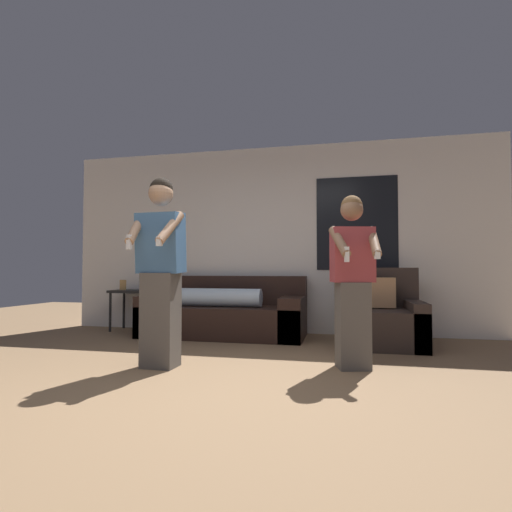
# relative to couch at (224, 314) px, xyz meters

# --- Properties ---
(ground_plane) EXTENTS (14.00, 14.00, 0.00)m
(ground_plane) POSITION_rel_couch_xyz_m (0.60, -2.50, -0.30)
(ground_plane) COLOR #846647
(wall_back) EXTENTS (6.26, 0.07, 2.70)m
(wall_back) POSITION_rel_couch_xyz_m (0.62, 0.48, 1.06)
(wall_back) COLOR silver
(wall_back) RESTS_ON ground_plane
(couch) EXTENTS (2.20, 0.89, 0.81)m
(couch) POSITION_rel_couch_xyz_m (0.00, 0.00, 0.00)
(couch) COLOR black
(couch) RESTS_ON ground_plane
(armchair) EXTENTS (0.96, 0.93, 0.93)m
(armchair) POSITION_rel_couch_xyz_m (2.03, -0.23, 0.01)
(armchair) COLOR #332823
(armchair) RESTS_ON ground_plane
(side_table) EXTENTS (0.57, 0.45, 0.75)m
(side_table) POSITION_rel_couch_xyz_m (-1.50, 0.19, 0.22)
(side_table) COLOR black
(side_table) RESTS_ON ground_plane
(person_left) EXTENTS (0.48, 0.48, 1.77)m
(person_left) POSITION_rel_couch_xyz_m (-0.07, -1.81, 0.61)
(person_left) COLOR #56514C
(person_left) RESTS_ON ground_plane
(person_right) EXTENTS (0.46, 0.52, 1.59)m
(person_right) POSITION_rel_couch_xyz_m (1.68, -1.47, 0.52)
(person_right) COLOR #56514C
(person_right) RESTS_ON ground_plane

